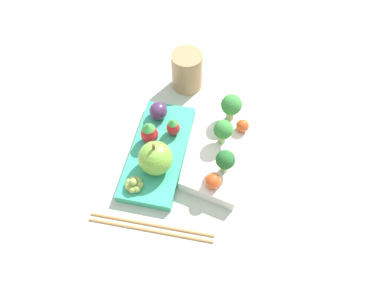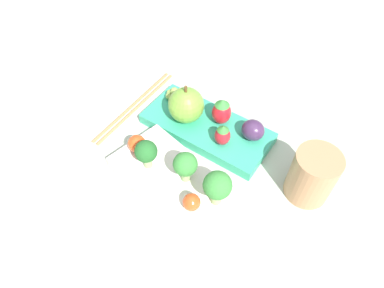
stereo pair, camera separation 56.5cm
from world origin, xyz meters
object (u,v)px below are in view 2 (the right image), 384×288
Objects in this scene: broccoli_floret_1 at (185,165)px; grape_cluster at (175,95)px; plum at (253,130)px; drinking_cup at (312,176)px; bento_box_savoury at (175,184)px; broccoli_floret_0 at (217,186)px; bento_box_fruit at (207,128)px; strawberry_0 at (222,112)px; cherry_tomato_0 at (137,144)px; chopsticks_pair at (135,105)px; strawberry_1 at (223,135)px; apple at (186,105)px; cherry_tomato_1 at (192,202)px; broccoli_floret_2 at (146,152)px.

grape_cluster is at bearing -46.18° from broccoli_floret_1.
drinking_cup is (-0.11, 0.03, 0.01)m from plum.
broccoli_floret_0 is (-0.07, -0.01, 0.05)m from bento_box_savoury.
broccoli_floret_0 is (-0.10, 0.11, 0.05)m from bento_box_fruit.
bento_box_fruit is 0.04m from strawberry_0.
chopsticks_pair is (0.09, -0.08, -0.04)m from cherry_tomato_0.
bento_box_savoury is 1.01× the size of chopsticks_pair.
drinking_cup is at bearing 165.64° from plum.
strawberry_0 is 1.53× the size of grape_cluster.
broccoli_floret_0 is 0.11m from strawberry_1.
plum is (-0.07, -0.02, 0.03)m from bento_box_fruit.
strawberry_0 is at bearing -151.72° from apple.
bento_box_fruit is 0.16m from cherry_tomato_1.
bento_box_fruit is 0.14m from chopsticks_pair.
strawberry_0 is 0.17m from drinking_cup.
cherry_tomato_0 is 0.18m from plum.
drinking_cup is (-0.24, -0.10, 0.00)m from cherry_tomato_0.
cherry_tomato_0 is 0.13m from chopsticks_pair.
broccoli_floret_1 is at bearing 126.97° from apple.
broccoli_floret_0 is at bearing 129.74° from bento_box_fruit.
apple reaches higher than bento_box_fruit.
strawberry_0 is (0.01, -0.14, 0.03)m from bento_box_savoury.
cherry_tomato_1 reaches higher than chopsticks_pair.
plum is at bearing -80.89° from broccoli_floret_0.
apple is (0.06, -0.11, 0.04)m from bento_box_savoury.
broccoli_floret_2 is 0.13m from strawberry_1.
broccoli_floret_2 is at bearing 5.35° from bento_box_savoury.
strawberry_1 reaches higher than cherry_tomato_0.
plum is at bearing -107.97° from bento_box_savoury.
cherry_tomato_1 is (-0.09, 0.02, -0.02)m from broccoli_floret_2.
cherry_tomato_1 is at bearing 155.55° from bento_box_savoury.
chopsticks_pair is (0.16, 0.05, -0.04)m from strawberry_0.
chopsticks_pair is (0.12, -0.10, -0.06)m from broccoli_floret_2.
cherry_tomato_1 is at bearing 166.68° from cherry_tomato_0.
grape_cluster is (0.10, 0.00, -0.02)m from strawberry_0.
broccoli_floret_0 is 1.59× the size of plum.
bento_box_savoury is at bearing -24.45° from cherry_tomato_1.
cherry_tomato_0 is 0.33× the size of drinking_cup.
broccoli_floret_1 reaches higher than strawberry_0.
cherry_tomato_0 is at bearing 62.84° from strawberry_0.
strawberry_0 is 0.59× the size of drinking_cup.
strawberry_1 is at bearing 164.26° from grape_cluster.
strawberry_1 is at bearing 50.04° from plum.
drinking_cup is (-0.17, 0.03, -0.00)m from strawberry_0.
strawberry_0 is at bearing -85.11° from bento_box_savoury.
cherry_tomato_0 is 0.13m from grape_cluster.
broccoli_floret_2 is 0.10m from cherry_tomato_1.
cherry_tomato_1 is at bearing 50.26° from drinking_cup.
broccoli_floret_1 reaches higher than plum.
strawberry_1 is (0.03, -0.12, -0.00)m from cherry_tomato_1.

